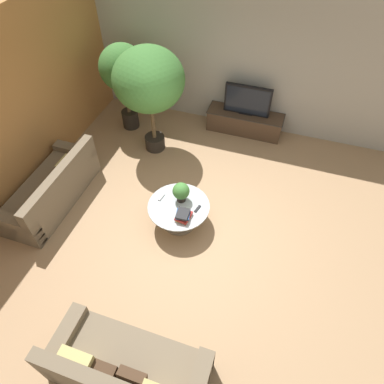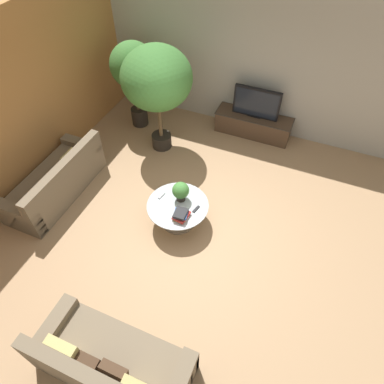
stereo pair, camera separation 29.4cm
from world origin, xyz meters
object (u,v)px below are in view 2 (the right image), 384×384
object	(u,v)px
television	(257,103)
potted_palm_corner	(157,80)
potted_palm_tall	(133,69)
potted_plant_tabletop	(181,191)
media_console	(253,124)
couch_near_entry	(111,364)
couch_by_wall	(57,182)
coffee_table	(178,210)

from	to	relation	value
television	potted_palm_corner	world-z (taller)	potted_palm_corner
potted_palm_tall	potted_plant_tabletop	xyz separation A→B (m)	(2.00, -2.13, -0.69)
television	potted_plant_tabletop	bearing A→B (deg)	-100.03
media_console	couch_near_entry	distance (m)	5.42
couch_near_entry	television	bearing A→B (deg)	-92.56
television	couch_by_wall	xyz separation A→B (m)	(-2.83, -3.14, -0.51)
television	coffee_table	size ratio (longest dim) A/B	0.95
couch_by_wall	television	bearing A→B (deg)	137.97
media_console	coffee_table	world-z (taller)	media_console
coffee_table	potted_palm_tall	world-z (taller)	potted_palm_tall
potted_palm_tall	couch_near_entry	bearing A→B (deg)	-64.85
media_console	potted_palm_corner	xyz separation A→B (m)	(-1.67, -1.17, 1.32)
television	potted_plant_tabletop	distance (m)	2.82
potted_plant_tabletop	couch_by_wall	bearing A→B (deg)	-170.95
coffee_table	couch_by_wall	distance (m)	2.36
couch_near_entry	potted_plant_tabletop	xyz separation A→B (m)	(-0.25, 2.65, 0.37)
coffee_table	potted_plant_tabletop	bearing A→B (deg)	90.53
coffee_table	potted_palm_corner	size ratio (longest dim) A/B	0.47
couch_by_wall	couch_near_entry	distance (m)	3.45
media_console	potted_palm_corner	world-z (taller)	potted_palm_corner
coffee_table	potted_palm_corner	distance (m)	2.44
media_console	couch_near_entry	bearing A→B (deg)	-92.56
couch_by_wall	couch_near_entry	bearing A→B (deg)	48.72
potted_palm_tall	potted_palm_corner	size ratio (longest dim) A/B	0.87
media_console	potted_palm_tall	xyz separation A→B (m)	(-2.49, -0.64, 1.11)
media_console	couch_by_wall	xyz separation A→B (m)	(-2.83, -3.14, 0.03)
coffee_table	couch_by_wall	bearing A→B (deg)	-174.24
media_console	couch_near_entry	xyz separation A→B (m)	(-0.24, -5.42, 0.04)
television	coffee_table	xyz separation A→B (m)	(-0.49, -2.91, -0.47)
couch_near_entry	potted_plant_tabletop	bearing A→B (deg)	-84.65
coffee_table	potted_palm_tall	bearing A→B (deg)	131.38
coffee_table	potted_palm_corner	xyz separation A→B (m)	(-1.18, 1.74, 1.24)
media_console	coffee_table	distance (m)	2.95
television	potted_palm_tall	size ratio (longest dim) A/B	0.52
potted_palm_corner	potted_plant_tabletop	distance (m)	2.18
potted_palm_tall	potted_palm_corner	bearing A→B (deg)	-32.79
potted_palm_tall	television	bearing A→B (deg)	14.45
television	potted_palm_corner	bearing A→B (deg)	-145.04
couch_by_wall	potted_plant_tabletop	xyz separation A→B (m)	(2.34, 0.37, 0.38)
coffee_table	potted_palm_tall	size ratio (longest dim) A/B	0.54
couch_near_entry	potted_plant_tabletop	distance (m)	2.69
couch_by_wall	potted_palm_corner	bearing A→B (deg)	149.50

